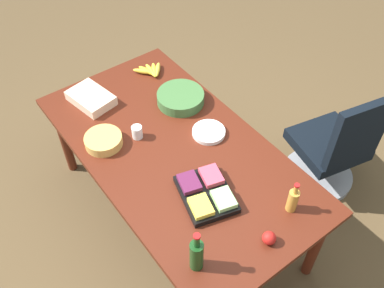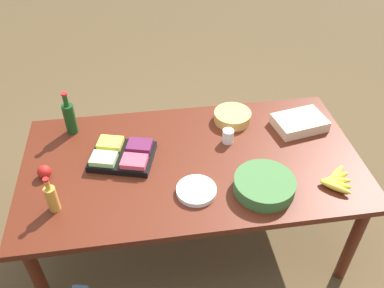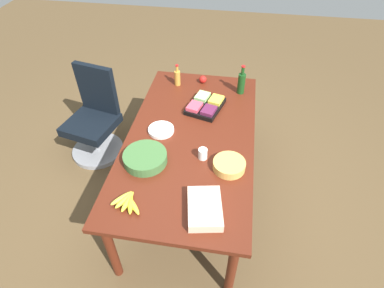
{
  "view_description": "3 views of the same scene",
  "coord_description": "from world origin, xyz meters",
  "px_view_note": "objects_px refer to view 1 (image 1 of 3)",
  "views": [
    {
      "loc": [
        -1.55,
        1.03,
        2.81
      ],
      "look_at": [
        -0.09,
        -0.06,
        0.83
      ],
      "focal_mm": 40.46,
      "sensor_mm": 36.0,
      "label": 1
    },
    {
      "loc": [
        -0.26,
        -1.73,
        2.37
      ],
      "look_at": [
        0.01,
        0.08,
        0.8
      ],
      "focal_mm": 37.73,
      "sensor_mm": 36.0,
      "label": 2
    },
    {
      "loc": [
        1.93,
        0.33,
        2.47
      ],
      "look_at": [
        0.14,
        0.03,
        0.78
      ],
      "focal_mm": 29.07,
      "sensor_mm": 36.0,
      "label": 3
    }
  ],
  "objects_px": {
    "fruit_platter": "(206,193)",
    "salad_bowl": "(181,98)",
    "chip_bowl": "(103,141)",
    "dressing_bottle": "(293,200)",
    "banana_bunch": "(151,70)",
    "paper_plate_stack": "(209,132)",
    "sheet_cake": "(91,98)",
    "office_chair": "(331,152)",
    "paper_cup": "(137,132)",
    "wine_bottle": "(197,254)",
    "conference_table": "(176,157)",
    "apple_red": "(269,238)"
  },
  "relations": [
    {
      "from": "fruit_platter",
      "to": "salad_bowl",
      "type": "distance_m",
      "value": 0.84
    },
    {
      "from": "chip_bowl",
      "to": "dressing_bottle",
      "type": "height_order",
      "value": "dressing_bottle"
    },
    {
      "from": "banana_bunch",
      "to": "paper_plate_stack",
      "type": "relative_size",
      "value": 1.07
    },
    {
      "from": "chip_bowl",
      "to": "dressing_bottle",
      "type": "bearing_deg",
      "value": -150.71
    },
    {
      "from": "chip_bowl",
      "to": "salad_bowl",
      "type": "bearing_deg",
      "value": -87.11
    },
    {
      "from": "salad_bowl",
      "to": "sheet_cake",
      "type": "bearing_deg",
      "value": 52.98
    },
    {
      "from": "chip_bowl",
      "to": "paper_plate_stack",
      "type": "xyz_separation_m",
      "value": [
        -0.33,
        -0.6,
        -0.02
      ]
    },
    {
      "from": "chip_bowl",
      "to": "banana_bunch",
      "type": "xyz_separation_m",
      "value": [
        0.44,
        -0.65,
        -0.01
      ]
    },
    {
      "from": "office_chair",
      "to": "sheet_cake",
      "type": "height_order",
      "value": "office_chair"
    },
    {
      "from": "office_chair",
      "to": "banana_bunch",
      "type": "height_order",
      "value": "office_chair"
    },
    {
      "from": "chip_bowl",
      "to": "fruit_platter",
      "type": "relative_size",
      "value": 0.58
    },
    {
      "from": "fruit_platter",
      "to": "dressing_bottle",
      "type": "relative_size",
      "value": 1.89
    },
    {
      "from": "chip_bowl",
      "to": "paper_cup",
      "type": "bearing_deg",
      "value": -109.95
    },
    {
      "from": "banana_bunch",
      "to": "office_chair",
      "type": "bearing_deg",
      "value": -146.05
    },
    {
      "from": "office_chair",
      "to": "sheet_cake",
      "type": "xyz_separation_m",
      "value": [
        1.18,
        1.33,
        0.41
      ]
    },
    {
      "from": "office_chair",
      "to": "banana_bunch",
      "type": "xyz_separation_m",
      "value": [
        1.2,
        0.81,
        0.4
      ]
    },
    {
      "from": "paper_cup",
      "to": "sheet_cake",
      "type": "xyz_separation_m",
      "value": [
        0.49,
        0.08,
        -0.01
      ]
    },
    {
      "from": "office_chair",
      "to": "wine_bottle",
      "type": "relative_size",
      "value": 3.31
    },
    {
      "from": "paper_cup",
      "to": "fruit_platter",
      "type": "bearing_deg",
      "value": -174.36
    },
    {
      "from": "salad_bowl",
      "to": "sheet_cake",
      "type": "height_order",
      "value": "salad_bowl"
    },
    {
      "from": "office_chair",
      "to": "chip_bowl",
      "type": "height_order",
      "value": "office_chair"
    },
    {
      "from": "paper_cup",
      "to": "dressing_bottle",
      "type": "bearing_deg",
      "value": -158.43
    },
    {
      "from": "paper_cup",
      "to": "dressing_bottle",
      "type": "height_order",
      "value": "dressing_bottle"
    },
    {
      "from": "conference_table",
      "to": "office_chair",
      "type": "xyz_separation_m",
      "value": [
        -0.44,
        -1.11,
        -0.31
      ]
    },
    {
      "from": "sheet_cake",
      "to": "salad_bowl",
      "type": "bearing_deg",
      "value": -127.02
    },
    {
      "from": "paper_cup",
      "to": "banana_bunch",
      "type": "xyz_separation_m",
      "value": [
        0.51,
        -0.44,
        -0.02
      ]
    },
    {
      "from": "wine_bottle",
      "to": "dressing_bottle",
      "type": "relative_size",
      "value": 1.32
    },
    {
      "from": "chip_bowl",
      "to": "salad_bowl",
      "type": "relative_size",
      "value": 0.73
    },
    {
      "from": "apple_red",
      "to": "salad_bowl",
      "type": "bearing_deg",
      "value": -13.23
    },
    {
      "from": "paper_cup",
      "to": "wine_bottle",
      "type": "distance_m",
      "value": 1.0
    },
    {
      "from": "chip_bowl",
      "to": "apple_red",
      "type": "bearing_deg",
      "value": -162.95
    },
    {
      "from": "paper_plate_stack",
      "to": "wine_bottle",
      "type": "bearing_deg",
      "value": 137.83
    },
    {
      "from": "salad_bowl",
      "to": "banana_bunch",
      "type": "bearing_deg",
      "value": -1.6
    },
    {
      "from": "conference_table",
      "to": "paper_plate_stack",
      "type": "relative_size",
      "value": 9.07
    },
    {
      "from": "conference_table",
      "to": "paper_cup",
      "type": "height_order",
      "value": "paper_cup"
    },
    {
      "from": "conference_table",
      "to": "fruit_platter",
      "type": "relative_size",
      "value": 4.73
    },
    {
      "from": "salad_bowl",
      "to": "dressing_bottle",
      "type": "bearing_deg",
      "value": 178.44
    },
    {
      "from": "chip_bowl",
      "to": "fruit_platter",
      "type": "distance_m",
      "value": 0.78
    },
    {
      "from": "paper_cup",
      "to": "salad_bowl",
      "type": "height_order",
      "value": "paper_cup"
    },
    {
      "from": "chip_bowl",
      "to": "sheet_cake",
      "type": "relative_size",
      "value": 0.76
    },
    {
      "from": "wine_bottle",
      "to": "fruit_platter",
      "type": "bearing_deg",
      "value": -44.57
    },
    {
      "from": "chip_bowl",
      "to": "dressing_bottle",
      "type": "distance_m",
      "value": 1.24
    },
    {
      "from": "paper_plate_stack",
      "to": "chip_bowl",
      "type": "bearing_deg",
      "value": 60.91
    },
    {
      "from": "conference_table",
      "to": "paper_cup",
      "type": "xyz_separation_m",
      "value": [
        0.24,
        0.14,
        0.12
      ]
    },
    {
      "from": "apple_red",
      "to": "banana_bunch",
      "type": "height_order",
      "value": "apple_red"
    },
    {
      "from": "salad_bowl",
      "to": "chip_bowl",
      "type": "bearing_deg",
      "value": 92.89
    },
    {
      "from": "chip_bowl",
      "to": "wine_bottle",
      "type": "distance_m",
      "value": 1.04
    },
    {
      "from": "office_chair",
      "to": "apple_red",
      "type": "relative_size",
      "value": 12.81
    },
    {
      "from": "conference_table",
      "to": "sheet_cake",
      "type": "bearing_deg",
      "value": 16.3
    },
    {
      "from": "conference_table",
      "to": "fruit_platter",
      "type": "distance_m",
      "value": 0.42
    }
  ]
}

